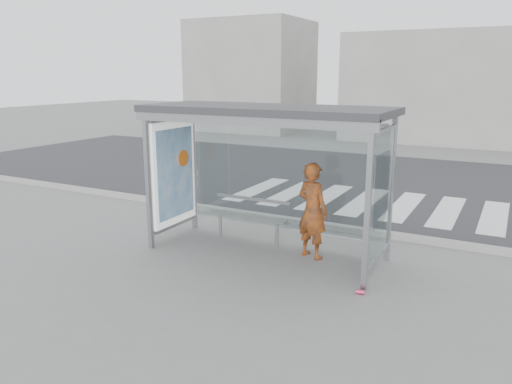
% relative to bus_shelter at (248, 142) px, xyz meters
% --- Properties ---
extents(ground, '(80.00, 80.00, 0.00)m').
position_rel_bus_shelter_xyz_m(ground, '(0.37, -0.06, -1.98)').
color(ground, slate).
rests_on(ground, ground).
extents(road, '(30.00, 10.00, 0.01)m').
position_rel_bus_shelter_xyz_m(road, '(0.37, 6.94, -1.98)').
color(road, '#29292B').
rests_on(road, ground).
extents(curb, '(30.00, 0.18, 0.12)m').
position_rel_bus_shelter_xyz_m(curb, '(0.37, 1.89, -1.92)').
color(curb, gray).
rests_on(curb, ground).
extents(crosswalk, '(6.55, 3.00, 0.00)m').
position_rel_bus_shelter_xyz_m(crosswalk, '(0.87, 4.44, -1.98)').
color(crosswalk, silver).
rests_on(crosswalk, ground).
extents(bus_shelter, '(4.25, 1.65, 2.62)m').
position_rel_bus_shelter_xyz_m(bus_shelter, '(0.00, 0.00, 0.00)').
color(bus_shelter, gray).
rests_on(bus_shelter, ground).
extents(building_left, '(6.00, 5.00, 6.00)m').
position_rel_bus_shelter_xyz_m(building_left, '(-9.63, 17.94, 1.02)').
color(building_left, gray).
rests_on(building_left, ground).
extents(building_center, '(8.00, 5.00, 5.00)m').
position_rel_bus_shelter_xyz_m(building_center, '(0.37, 17.94, 0.52)').
color(building_center, gray).
rests_on(building_center, ground).
extents(person, '(0.71, 0.58, 1.69)m').
position_rel_bus_shelter_xyz_m(person, '(1.16, 0.20, -1.14)').
color(person, '#C63B12').
rests_on(person, ground).
extents(bench, '(1.59, 0.31, 0.82)m').
position_rel_bus_shelter_xyz_m(bench, '(-0.24, 0.44, -1.49)').
color(bench, slate).
rests_on(bench, ground).
extents(soda_can, '(0.14, 0.09, 0.07)m').
position_rel_bus_shelter_xyz_m(soda_can, '(2.37, -0.91, -1.95)').
color(soda_can, '#E0426E').
rests_on(soda_can, ground).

